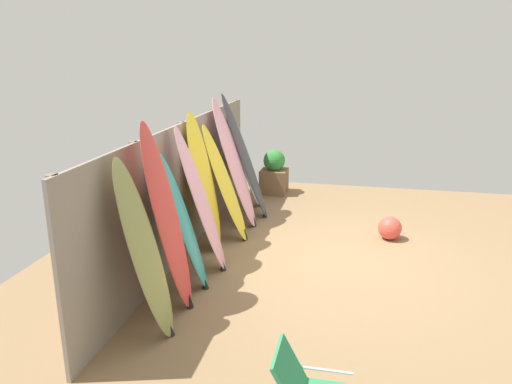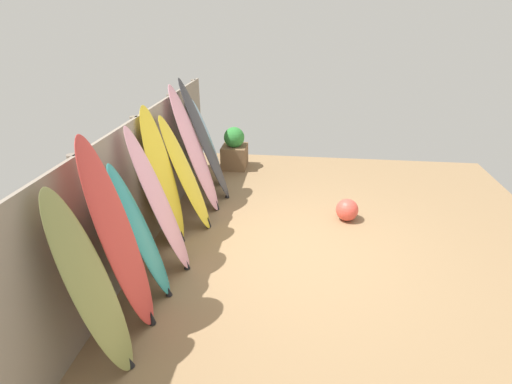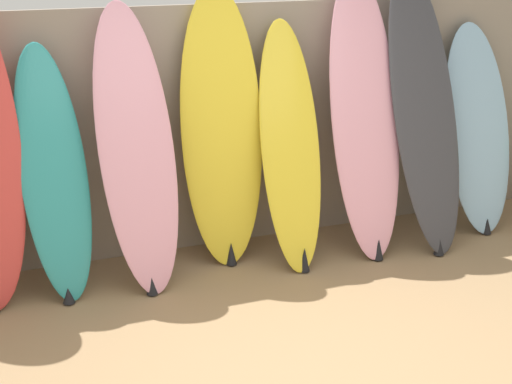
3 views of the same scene
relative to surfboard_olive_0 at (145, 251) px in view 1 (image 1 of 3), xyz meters
The scene contains 13 objects.
ground 2.86m from the surfboard_olive_0, 37.07° to the right, with size 7.68×7.68×0.00m, color #8E704C.
fence_back 2.20m from the surfboard_olive_0, ahead, with size 6.08×0.11×1.80m.
surfboard_olive_0 is the anchor object (origin of this frame).
surfboard_red_1 0.58m from the surfboard_olive_0, ahead, with size 0.61×0.54×2.06m.
surfboard_teal_2 1.03m from the surfboard_olive_0, ahead, with size 0.49×0.60×1.63m.
surfboard_pink_3 1.56m from the surfboard_olive_0, ahead, with size 0.56×0.68×1.87m.
surfboard_yellow_4 2.19m from the surfboard_olive_0, ahead, with size 0.62×0.48×1.94m.
surfboard_yellow_5 2.64m from the surfboard_olive_0, ahead, with size 0.50×0.74×1.70m.
surfboard_pink_6 3.23m from the surfboard_olive_0, ahead, with size 0.58×0.78×2.03m.
surfboard_charcoal_7 3.70m from the surfboard_olive_0, ahead, with size 0.58×0.84×2.06m.
surfboard_skyblue_8 4.27m from the surfboard_olive_0, ahead, with size 0.58×0.60×1.61m.
planter_box 5.21m from the surfboard_olive_0, ahead, with size 0.55×0.50×0.85m.
beach_ball 4.03m from the surfboard_olive_0, 38.10° to the right, with size 0.35×0.35×0.35m, color #E54C3F.
Camera 1 is at (-6.25, -0.33, 2.77)m, focal length 35.00 mm.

